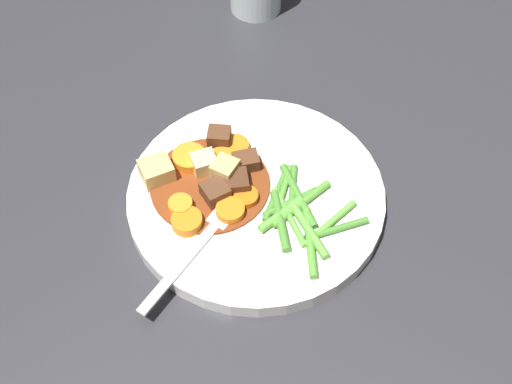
{
  "coord_description": "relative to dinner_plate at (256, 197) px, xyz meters",
  "views": [
    {
      "loc": [
        -0.08,
        0.42,
        0.58
      ],
      "look_at": [
        0.0,
        0.0,
        0.02
      ],
      "focal_mm": 48.18,
      "sensor_mm": 36.0,
      "label": 1
    }
  ],
  "objects": [
    {
      "name": "ground_plane",
      "position": [
        0.0,
        0.0,
        -0.01
      ],
      "size": [
        3.0,
        3.0,
        0.0
      ],
      "primitive_type": "plane",
      "color": "#2D2D33"
    },
    {
      "name": "green_bean_9",
      "position": [
        -0.08,
        0.03,
        0.01
      ],
      "size": [
        0.05,
        0.06,
        0.01
      ],
      "primitive_type": "cylinder",
      "rotation": [
        0.0,
        1.57,
        4.09
      ],
      "color": "#66AD42",
      "rests_on": "dinner_plate"
    },
    {
      "name": "carrot_slice_4",
      "position": [
        0.02,
        0.03,
        0.01
      ],
      "size": [
        0.04,
        0.04,
        0.01
      ],
      "primitive_type": "cylinder",
      "rotation": [
        0.0,
        0.0,
        5.05
      ],
      "color": "orange",
      "rests_on": "dinner_plate"
    },
    {
      "name": "green_bean_6",
      "position": [
        -0.06,
        0.05,
        0.01
      ],
      "size": [
        0.03,
        0.08,
        0.01
      ],
      "primitive_type": "cylinder",
      "rotation": [
        0.0,
        1.57,
        4.94
      ],
      "color": "#599E38",
      "rests_on": "dinner_plate"
    },
    {
      "name": "carrot_slice_1",
      "position": [
        0.08,
        -0.03,
        0.02
      ],
      "size": [
        0.05,
        0.05,
        0.01
      ],
      "primitive_type": "cylinder",
      "rotation": [
        0.0,
        0.0,
        4.2
      ],
      "color": "orange",
      "rests_on": "dinner_plate"
    },
    {
      "name": "potato_chunk_1",
      "position": [
        0.1,
        0.0,
        0.02
      ],
      "size": [
        0.04,
        0.04,
        0.02
      ],
      "primitive_type": "cube",
      "rotation": [
        0.0,
        0.0,
        5.33
      ],
      "color": "#DBBC6B",
      "rests_on": "dinner_plate"
    },
    {
      "name": "carrot_slice_3",
      "position": [
        0.04,
        -0.03,
        0.01
      ],
      "size": [
        0.04,
        0.04,
        0.01
      ],
      "primitive_type": "cylinder",
      "rotation": [
        0.0,
        0.0,
        1.99
      ],
      "color": "orange",
      "rests_on": "dinner_plate"
    },
    {
      "name": "meat_chunk_0",
      "position": [
        0.02,
        -0.03,
        0.02
      ],
      "size": [
        0.03,
        0.03,
        0.02
      ],
      "primitive_type": "cube",
      "rotation": [
        0.0,
        0.0,
        5.13
      ],
      "color": "#56331E",
      "rests_on": "dinner_plate"
    },
    {
      "name": "green_bean_5",
      "position": [
        -0.09,
        0.03,
        0.01
      ],
      "size": [
        0.06,
        0.04,
        0.01
      ],
      "primitive_type": "cylinder",
      "rotation": [
        0.0,
        1.57,
        3.66
      ],
      "color": "#4C8E33",
      "rests_on": "dinner_plate"
    },
    {
      "name": "green_bean_4",
      "position": [
        -0.03,
        0.03,
        0.01
      ],
      "size": [
        0.04,
        0.05,
        0.01
      ],
      "primitive_type": "cylinder",
      "rotation": [
        0.0,
        1.57,
        4.03
      ],
      "color": "#66AD42",
      "rests_on": "dinner_plate"
    },
    {
      "name": "meat_chunk_1",
      "position": [
        0.02,
        0.0,
        0.02
      ],
      "size": [
        0.03,
        0.03,
        0.02
      ],
      "primitive_type": "cube",
      "rotation": [
        0.0,
        0.0,
        3.47
      ],
      "color": "#4C2B19",
      "rests_on": "dinner_plate"
    },
    {
      "name": "carrot_slice_0",
      "position": [
        0.01,
        0.01,
        0.01
      ],
      "size": [
        0.03,
        0.03,
        0.01
      ],
      "primitive_type": "cylinder",
      "rotation": [
        0.0,
        0.0,
        1.53
      ],
      "color": "orange",
      "rests_on": "dinner_plate"
    },
    {
      "name": "carrot_slice_6",
      "position": [
        0.06,
        0.05,
        0.02
      ],
      "size": [
        0.03,
        0.03,
        0.01
      ],
      "primitive_type": "cylinder",
      "rotation": [
        0.0,
        0.0,
        3.18
      ],
      "color": "orange",
      "rests_on": "dinner_plate"
    },
    {
      "name": "green_bean_1",
      "position": [
        -0.05,
        0.01,
        0.01
      ],
      "size": [
        0.05,
        0.07,
        0.01
      ],
      "primitive_type": "cylinder",
      "rotation": [
        0.0,
        1.57,
        4.05
      ],
      "color": "#599E38",
      "rests_on": "dinner_plate"
    },
    {
      "name": "meat_chunk_2",
      "position": [
        0.05,
        -0.06,
        0.02
      ],
      "size": [
        0.03,
        0.02,
        0.02
      ],
      "primitive_type": "cube",
      "rotation": [
        0.0,
        0.0,
        1.65
      ],
      "color": "#56331E",
      "rests_on": "dinner_plate"
    },
    {
      "name": "green_bean_12",
      "position": [
        -0.04,
        0.01,
        0.01
      ],
      "size": [
        0.05,
        0.05,
        0.01
      ],
      "primitive_type": "cylinder",
      "rotation": [
        0.0,
        1.57,
        3.85
      ],
      "color": "#4C8E33",
      "rests_on": "dinner_plate"
    },
    {
      "name": "fork",
      "position": [
        0.04,
        0.07,
        0.01
      ],
      "size": [
        0.08,
        0.17,
        0.0
      ],
      "color": "silver",
      "rests_on": "dinner_plate"
    },
    {
      "name": "potato_chunk_2",
      "position": [
        0.03,
        -0.01,
        0.02
      ],
      "size": [
        0.03,
        0.03,
        0.03
      ],
      "primitive_type": "cube",
      "rotation": [
        0.0,
        0.0,
        4.39
      ],
      "color": "#DBBC6B",
      "rests_on": "dinner_plate"
    },
    {
      "name": "stew_sauce",
      "position": [
        0.05,
        -0.0,
        0.01
      ],
      "size": [
        0.12,
        0.12,
        0.0
      ],
      "primitive_type": "cylinder",
      "color": "brown",
      "rests_on": "dinner_plate"
    },
    {
      "name": "green_bean_2",
      "position": [
        -0.03,
        0.03,
        0.01
      ],
      "size": [
        0.03,
        0.07,
        0.01
      ],
      "primitive_type": "cylinder",
      "rotation": [
        0.0,
        1.57,
        5.05
      ],
      "color": "#4C8E33",
      "rests_on": "dinner_plate"
    },
    {
      "name": "green_bean_10",
      "position": [
        -0.03,
        0.0,
        0.01
      ],
      "size": [
        0.01,
        0.07,
        0.01
      ],
      "primitive_type": "cylinder",
      "rotation": [
        0.0,
        1.57,
        4.65
      ],
      "color": "#599E38",
      "rests_on": "dinner_plate"
    },
    {
      "name": "green_bean_7",
      "position": [
        -0.06,
        0.04,
        0.01
      ],
      "size": [
        0.05,
        0.06,
        0.01
      ],
      "primitive_type": "cylinder",
      "rotation": [
        0.0,
        1.57,
        5.34
      ],
      "color": "#66AD42",
      "rests_on": "dinner_plate"
    },
    {
      "name": "carrot_slice_2",
      "position": [
        0.07,
        0.04,
        0.02
      ],
      "size": [
        0.03,
        0.03,
        0.01
      ],
      "primitive_type": "cylinder",
      "rotation": [
        0.0,
        0.0,
        3.81
      ],
      "color": "orange",
      "rests_on": "dinner_plate"
    },
    {
      "name": "green_bean_8",
      "position": [
        -0.04,
        -0.01,
        0.01
      ],
      "size": [
        0.01,
        0.05,
        0.01
      ],
      "primitive_type": "cylinder",
      "rotation": [
        0.0,
        1.57,
        4.78
      ],
      "color": "#4C8E33",
      "rests_on": "dinner_plate"
    },
    {
      "name": "green_bean_11",
      "position": [
        -0.04,
        0.03,
        0.01
      ],
      "size": [
        0.05,
        0.07,
        0.01
      ],
      "primitive_type": "cylinder",
      "rotation": [
        0.0,
        1.57,
        5.27
      ],
      "color": "#66AD42",
      "rests_on": "dinner_plate"
    },
    {
      "name": "dinner_plate",
      "position": [
        0.0,
        0.0,
        0.0
      ],
      "size": [
        0.27,
        0.27,
        0.02
      ],
      "primitive_type": "cylinder",
      "color": "white",
      "rests_on": "ground_plane"
    },
    {
      "name": "green_bean_0",
      "position": [
        -0.02,
        0.0,
        0.01
      ],
      "size": [
        0.02,
        0.07,
        0.01
      ],
      "primitive_type": "cylinder",
      "rotation": [
        0.0,
        1.57,
        4.54
      ],
      "color": "#4C8E33",
      "rests_on": "dinner_plate"
    },
    {
      "name": "meat_chunk_3",
      "position": [
        0.04,
        0.02,
        0.02
      ],
      "size": [
        0.04,
        0.04,
        0.02
      ],
      "primitive_type": "cube",
      "rotation": [
        0.0,
        0.0,
        5.43
      ],
      "color": "#56331E",
      "rests_on": "dinner_plate"
    },
    {
      "name": "green_bean_3",
      "position": [
        -0.04,
        0.0,
        0.01
      ],
      "size": [
        0.05,
        0.07,
        0.01
      ],
      "primitive_type": "cylinder",
      "rotation": [
        0.0,
        1.57,
        5.26
      ],
      "color": "#4C8E33",
      "rests_on": "dinner_plate"
    },
    {
      "name": "carrot_slice_5",
      "position": [
        0.03,
        -0.05,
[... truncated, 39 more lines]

